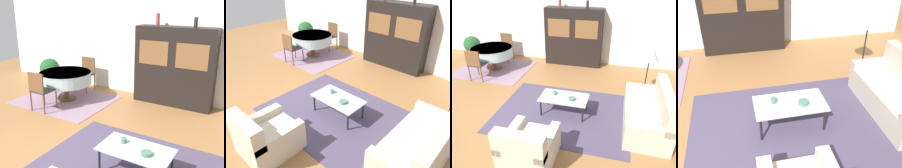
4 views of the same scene
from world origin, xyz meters
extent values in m
plane|color=#9E6B3D|center=(0.00, 0.00, 0.00)|extent=(14.00, 14.00, 0.00)
cube|color=white|center=(0.00, 3.63, 1.35)|extent=(10.00, 0.06, 2.70)
cube|color=gray|center=(-1.66, 2.20, 0.01)|extent=(2.30, 1.90, 0.01)
cylinder|color=black|center=(0.74, 0.13, 0.20)|extent=(0.04, 0.04, 0.39)
cylinder|color=black|center=(0.74, 0.61, 0.20)|extent=(0.04, 0.04, 0.39)
cylinder|color=black|center=(1.69, 0.61, 0.20)|extent=(0.04, 0.04, 0.39)
cube|color=silver|center=(1.22, 0.37, 0.41)|extent=(1.06, 0.59, 0.02)
cube|color=black|center=(0.76, 3.35, 0.94)|extent=(1.88, 0.46, 1.89)
cube|color=brown|center=(0.31, 3.11, 1.27)|extent=(0.71, 0.01, 0.57)
cube|color=brown|center=(1.21, 3.11, 1.27)|extent=(0.71, 0.01, 0.57)
cylinder|color=brown|center=(-1.68, 2.24, 0.03)|extent=(0.48, 0.48, 0.03)
cylinder|color=brown|center=(-1.68, 2.24, 0.22)|extent=(0.14, 0.14, 0.42)
cylinder|color=silver|center=(-1.68, 2.24, 0.58)|extent=(1.31, 1.31, 0.30)
cylinder|color=silver|center=(-1.68, 2.24, 0.72)|extent=(1.32, 1.32, 0.03)
cylinder|color=brown|center=(-1.88, 1.65, 0.24)|extent=(0.04, 0.04, 0.45)
cylinder|color=brown|center=(-1.48, 1.65, 0.24)|extent=(0.04, 0.04, 0.45)
cylinder|color=brown|center=(-1.88, 1.24, 0.24)|extent=(0.04, 0.04, 0.45)
cylinder|color=brown|center=(-1.48, 1.24, 0.24)|extent=(0.04, 0.04, 0.45)
cube|color=#333338|center=(-1.68, 1.45, 0.48)|extent=(0.44, 0.44, 0.04)
cube|color=brown|center=(-1.68, 1.25, 0.72)|extent=(0.44, 0.04, 0.44)
cylinder|color=brown|center=(-1.48, 2.83, 0.24)|extent=(0.04, 0.04, 0.45)
cylinder|color=brown|center=(-1.88, 2.83, 0.24)|extent=(0.04, 0.04, 0.45)
cylinder|color=brown|center=(-1.48, 3.23, 0.24)|extent=(0.04, 0.04, 0.45)
cylinder|color=brown|center=(-1.88, 3.23, 0.24)|extent=(0.04, 0.04, 0.45)
cube|color=#333338|center=(-1.68, 3.03, 0.48)|extent=(0.44, 0.44, 0.04)
cube|color=brown|center=(-1.68, 3.23, 0.72)|extent=(0.44, 0.04, 0.44)
cylinder|color=#4C7A60|center=(0.98, 0.44, 0.46)|extent=(0.09, 0.09, 0.08)
cylinder|color=#4C7A60|center=(1.41, 0.31, 0.44)|extent=(0.16, 0.16, 0.05)
cylinder|color=#9E4238|center=(0.29, 3.35, 2.03)|extent=(0.09, 0.09, 0.28)
cylinder|color=#232328|center=(1.17, 3.35, 2.00)|extent=(0.08, 0.08, 0.22)
cylinder|color=#93664C|center=(-3.06, 3.10, 0.10)|extent=(0.26, 0.26, 0.20)
sphere|color=#235B2D|center=(-3.06, 3.10, 0.46)|extent=(0.61, 0.61, 0.61)
camera|label=1|loc=(2.62, -2.62, 2.44)|focal=42.00mm
camera|label=2|loc=(3.75, -2.38, 2.88)|focal=35.00mm
camera|label=3|loc=(2.28, -3.66, 2.94)|focal=35.00mm
camera|label=4|loc=(0.53, -2.67, 2.73)|focal=42.00mm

